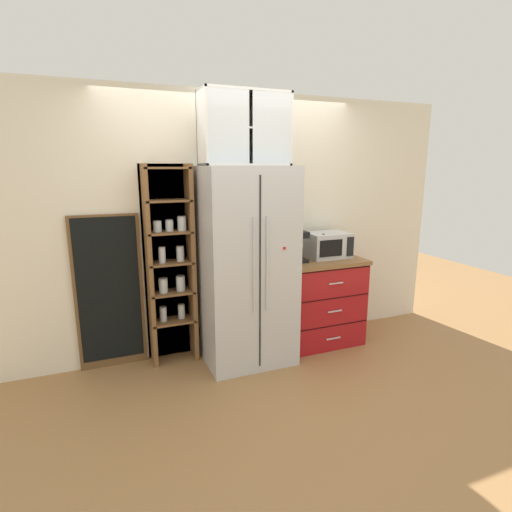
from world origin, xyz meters
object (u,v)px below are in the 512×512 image
at_px(bottle_amber, 323,248).
at_px(chalkboard_menu, 109,292).
at_px(microwave, 328,245).
at_px(mug_cream, 319,254).
at_px(coffee_maker, 296,246).
at_px(refrigerator, 246,266).

relative_size(bottle_amber, chalkboard_menu, 0.18).
height_order(microwave, mug_cream, microwave).
distance_m(mug_cream, chalkboard_menu, 2.11).
xyz_separation_m(coffee_maker, chalkboard_menu, (-1.78, 0.25, -0.35)).
relative_size(coffee_maker, bottle_amber, 1.17).
height_order(coffee_maker, chalkboard_menu, chalkboard_menu).
bearing_deg(bottle_amber, coffee_maker, 174.78).
height_order(microwave, bottle_amber, bottle_amber).
relative_size(microwave, coffee_maker, 1.42).
xyz_separation_m(mug_cream, bottle_amber, (-0.00, -0.08, 0.07)).
xyz_separation_m(refrigerator, chalkboard_menu, (-1.22, 0.32, -0.20)).
relative_size(refrigerator, chalkboard_menu, 1.29).
relative_size(mug_cream, bottle_amber, 0.40).
relative_size(coffee_maker, chalkboard_menu, 0.22).
height_order(coffee_maker, bottle_amber, coffee_maker).
height_order(coffee_maker, mug_cream, coffee_maker).
xyz_separation_m(coffee_maker, mug_cream, (0.30, 0.05, -0.11)).
distance_m(refrigerator, coffee_maker, 0.58).
bearing_deg(coffee_maker, microwave, 6.06).
distance_m(microwave, chalkboard_menu, 2.21).
bearing_deg(chalkboard_menu, coffee_maker, -7.84).
distance_m(refrigerator, chalkboard_menu, 1.28).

